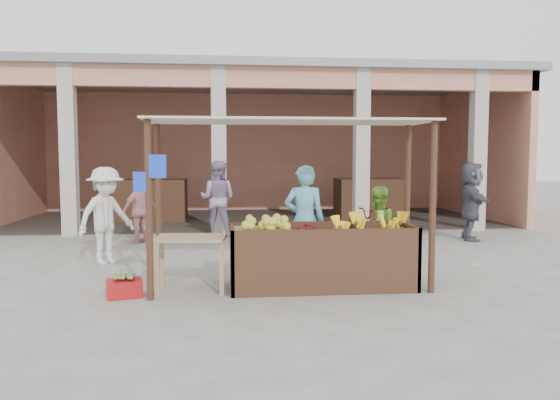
{
  "coord_description": "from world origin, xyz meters",
  "views": [
    {
      "loc": [
        -0.87,
        -7.6,
        1.88
      ],
      "look_at": [
        0.02,
        1.2,
        1.17
      ],
      "focal_mm": 35.0,
      "sensor_mm": 36.0,
      "label": 1
    }
  ],
  "objects": [
    {
      "name": "shopper_f",
      "position": [
        -1.04,
        5.21,
        0.97
      ],
      "size": [
        1.06,
        0.79,
        1.94
      ],
      "primitive_type": "imported",
      "rotation": [
        0.0,
        0.0,
        2.85
      ],
      "color": "#9079A0",
      "rests_on": "ground"
    },
    {
      "name": "red_crate",
      "position": [
        -2.22,
        -0.26,
        0.12
      ],
      "size": [
        0.52,
        0.43,
        0.23
      ],
      "primitive_type": "cube",
      "rotation": [
        0.0,
        0.0,
        0.27
      ],
      "color": "#AE1215",
      "rests_on": "ground"
    },
    {
      "name": "side_table",
      "position": [
        -1.35,
        -0.04,
        0.63
      ],
      "size": [
        1.01,
        0.72,
        0.77
      ],
      "rotation": [
        0.0,
        0.0,
        -0.09
      ],
      "color": "tan",
      "rests_on": "ground"
    },
    {
      "name": "vendor_blue",
      "position": [
        0.38,
        0.88,
        0.93
      ],
      "size": [
        0.76,
        0.6,
        1.85
      ],
      "primitive_type": "imported",
      "rotation": [
        0.0,
        0.0,
        3.01
      ],
      "color": "#5EB3CF",
      "rests_on": "ground"
    },
    {
      "name": "fruit_stall",
      "position": [
        0.5,
        0.0,
        0.4
      ],
      "size": [
        2.6,
        0.95,
        0.8
      ],
      "primitive_type": "cube",
      "color": "#472B1C",
      "rests_on": "ground"
    },
    {
      "name": "papaya_pile",
      "position": [
        -1.35,
        -0.04,
        0.88
      ],
      "size": [
        0.73,
        0.42,
        0.21
      ],
      "primitive_type": null,
      "color": "#499631",
      "rests_on": "side_table"
    },
    {
      "name": "shopper_a",
      "position": [
        -2.94,
        2.1,
        0.91
      ],
      "size": [
        1.23,
        1.26,
        1.83
      ],
      "primitive_type": "imported",
      "rotation": [
        0.0,
        0.0,
        0.82
      ],
      "color": "silver",
      "rests_on": "ground"
    },
    {
      "name": "produce_sacks",
      "position": [
        2.59,
        5.38,
        0.34
      ],
      "size": [
        1.11,
        0.83,
        0.67
      ],
      "color": "maroon",
      "rests_on": "ground"
    },
    {
      "name": "melon_tray",
      "position": [
        -0.37,
        0.01,
        0.9
      ],
      "size": [
        0.83,
        0.72,
        0.22
      ],
      "color": "#94784C",
      "rests_on": "fruit_stall"
    },
    {
      "name": "ground",
      "position": [
        0.0,
        0.0,
        0.0
      ],
      "size": [
        60.0,
        60.0,
        0.0
      ],
      "primitive_type": "plane",
      "color": "slate",
      "rests_on": "ground"
    },
    {
      "name": "vendor_green",
      "position": [
        1.55,
        0.85,
        0.74
      ],
      "size": [
        0.82,
        0.67,
        1.48
      ],
      "primitive_type": "imported",
      "rotation": [
        0.0,
        0.0,
        3.58
      ],
      "color": "#85C23D",
      "rests_on": "ground"
    },
    {
      "name": "stall_awning",
      "position": [
        -0.01,
        0.06,
        1.98
      ],
      "size": [
        4.09,
        1.35,
        2.39
      ],
      "color": "#472B1C",
      "rests_on": "ground"
    },
    {
      "name": "market_building",
      "position": [
        0.05,
        8.93,
        2.7
      ],
      "size": [
        14.4,
        6.4,
        4.2
      ],
      "color": "tan",
      "rests_on": "ground"
    },
    {
      "name": "motorcycle",
      "position": [
        1.42,
        2.46,
        0.46
      ],
      "size": [
        1.11,
        1.86,
        0.92
      ],
      "primitive_type": "imported",
      "rotation": [
        0.0,
        0.0,
        1.88
      ],
      "color": "#9A0F08",
      "rests_on": "ground"
    },
    {
      "name": "berry_heap",
      "position": [
        0.28,
        0.02,
        0.86
      ],
      "size": [
        0.39,
        0.32,
        0.13
      ],
      "primitive_type": "ellipsoid",
      "color": "maroon",
      "rests_on": "fruit_stall"
    },
    {
      "name": "shopper_d",
      "position": [
        4.61,
        4.02,
        0.92
      ],
      "size": [
        1.15,
        1.83,
        1.84
      ],
      "primitive_type": "imported",
      "rotation": [
        0.0,
        0.0,
        1.28
      ],
      "color": "#474953",
      "rests_on": "ground"
    },
    {
      "name": "shopper_b",
      "position": [
        -2.69,
        4.35,
        0.76
      ],
      "size": [
        0.98,
        0.95,
        1.52
      ],
      "primitive_type": "imported",
      "rotation": [
        0.0,
        0.0,
        3.88
      ],
      "color": "#D18C8F",
      "rests_on": "ground"
    },
    {
      "name": "plantain_bundle",
      "position": [
        -2.22,
        -0.26,
        0.27
      ],
      "size": [
        0.37,
        0.26,
        0.07
      ],
      "primitive_type": null,
      "color": "olive",
      "rests_on": "red_crate"
    },
    {
      "name": "banana_heap",
      "position": [
        1.17,
        -0.06,
        0.9
      ],
      "size": [
        1.13,
        0.62,
        0.21
      ],
      "primitive_type": null,
      "color": "yellow",
      "rests_on": "fruit_stall"
    }
  ]
}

